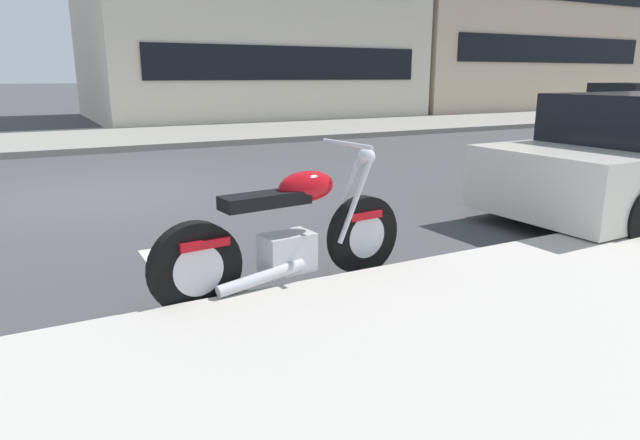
% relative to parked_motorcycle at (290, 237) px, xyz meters
% --- Properties ---
extents(ground_plane, '(260.00, 260.00, 0.00)m').
position_rel_parked_motorcycle_xyz_m(ground_plane, '(-0.80, 4.55, -0.44)').
color(ground_plane, '#3D3D3F').
extents(sidewalk_far_curb, '(120.00, 5.00, 0.14)m').
position_rel_parked_motorcycle_xyz_m(sidewalk_far_curb, '(11.20, 11.68, -0.37)').
color(sidewalk_far_curb, gray).
rests_on(sidewalk_far_curb, ground).
extents(parking_stall_stripe, '(0.12, 2.20, 0.01)m').
position_rel_parked_motorcycle_xyz_m(parking_stall_stripe, '(-0.80, 0.52, -0.44)').
color(parking_stall_stripe, silver).
rests_on(parking_stall_stripe, ground).
extents(parked_motorcycle, '(2.16, 0.63, 1.13)m').
position_rel_parked_motorcycle_xyz_m(parked_motorcycle, '(0.00, 0.00, 0.00)').
color(parked_motorcycle, black).
rests_on(parked_motorcycle, ground).
extents(car_opposite_curb, '(4.76, 2.12, 1.41)m').
position_rel_parked_motorcycle_xyz_m(car_opposite_curb, '(16.29, 8.29, 0.22)').
color(car_opposite_curb, beige).
rests_on(car_opposite_curb, ground).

